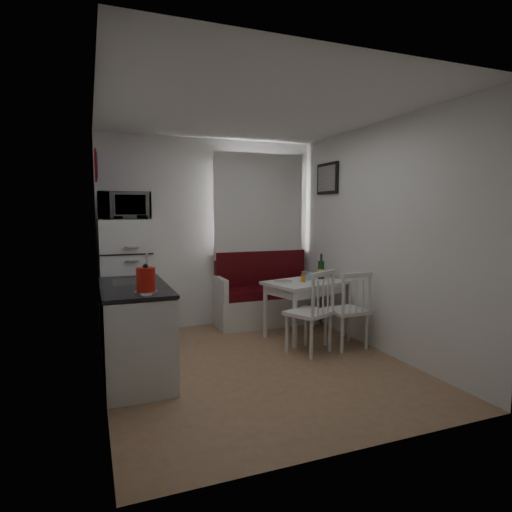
# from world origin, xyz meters

# --- Properties ---
(floor) EXTENTS (3.00, 3.50, 0.02)m
(floor) POSITION_xyz_m (0.00, 0.00, 0.00)
(floor) COLOR #986D51
(floor) RESTS_ON ground
(ceiling) EXTENTS (3.00, 3.50, 0.02)m
(ceiling) POSITION_xyz_m (0.00, 0.00, 2.60)
(ceiling) COLOR white
(ceiling) RESTS_ON wall_back
(wall_back) EXTENTS (3.00, 0.02, 2.60)m
(wall_back) POSITION_xyz_m (0.00, 1.75, 1.30)
(wall_back) COLOR white
(wall_back) RESTS_ON floor
(wall_front) EXTENTS (3.00, 0.02, 2.60)m
(wall_front) POSITION_xyz_m (0.00, -1.75, 1.30)
(wall_front) COLOR white
(wall_front) RESTS_ON floor
(wall_left) EXTENTS (0.02, 3.50, 2.60)m
(wall_left) POSITION_xyz_m (-1.50, 0.00, 1.30)
(wall_left) COLOR white
(wall_left) RESTS_ON floor
(wall_right) EXTENTS (0.02, 3.50, 2.60)m
(wall_right) POSITION_xyz_m (1.50, 0.00, 1.30)
(wall_right) COLOR white
(wall_right) RESTS_ON floor
(window) EXTENTS (1.22, 0.06, 1.47)m
(window) POSITION_xyz_m (0.70, 1.72, 1.62)
(window) COLOR white
(window) RESTS_ON wall_back
(curtain) EXTENTS (1.35, 0.02, 1.50)m
(curtain) POSITION_xyz_m (0.70, 1.65, 1.68)
(curtain) COLOR white
(curtain) RESTS_ON wall_back
(kitchen_counter) EXTENTS (0.62, 1.32, 1.16)m
(kitchen_counter) POSITION_xyz_m (-1.20, 0.16, 0.46)
(kitchen_counter) COLOR white
(kitchen_counter) RESTS_ON floor
(wall_sign) EXTENTS (0.03, 0.40, 0.40)m
(wall_sign) POSITION_xyz_m (-1.47, 1.45, 2.15)
(wall_sign) COLOR #1C30A8
(wall_sign) RESTS_ON wall_left
(picture_frame) EXTENTS (0.04, 0.52, 0.42)m
(picture_frame) POSITION_xyz_m (1.48, 1.10, 2.05)
(picture_frame) COLOR black
(picture_frame) RESTS_ON wall_right
(bench) EXTENTS (1.44, 0.55, 1.03)m
(bench) POSITION_xyz_m (0.73, 1.51, 0.34)
(bench) COLOR white
(bench) RESTS_ON floor
(dining_table) EXTENTS (1.11, 0.91, 0.72)m
(dining_table) POSITION_xyz_m (0.96, 0.74, 0.64)
(dining_table) COLOR white
(dining_table) RESTS_ON floor
(chair_left) EXTENTS (0.59, 0.59, 0.51)m
(chair_left) POSITION_xyz_m (0.71, 0.07, 0.59)
(chair_left) COLOR white
(chair_left) RESTS_ON floor
(chair_right) EXTENTS (0.45, 0.43, 0.49)m
(chair_right) POSITION_xyz_m (1.21, 0.07, 0.56)
(chair_right) COLOR white
(chair_right) RESTS_ON floor
(fridge) EXTENTS (0.60, 0.60, 1.51)m
(fridge) POSITION_xyz_m (-1.18, 1.40, 0.75)
(fridge) COLOR white
(fridge) RESTS_ON floor
(microwave) EXTENTS (0.60, 0.40, 0.33)m
(microwave) POSITION_xyz_m (-1.18, 1.35, 1.67)
(microwave) COLOR white
(microwave) RESTS_ON fridge
(kettle) EXTENTS (0.19, 0.19, 0.26)m
(kettle) POSITION_xyz_m (-1.15, -0.38, 1.03)
(kettle) COLOR red
(kettle) RESTS_ON kitchen_counter
(wine_bottle) EXTENTS (0.08, 0.08, 0.33)m
(wine_bottle) POSITION_xyz_m (1.25, 0.84, 0.89)
(wine_bottle) COLOR #143F1F
(wine_bottle) RESTS_ON dining_table
(drinking_glass_orange) EXTENTS (0.06, 0.06, 0.10)m
(drinking_glass_orange) POSITION_xyz_m (0.91, 0.69, 0.77)
(drinking_glass_orange) COLOR orange
(drinking_glass_orange) RESTS_ON dining_table
(drinking_glass_blue) EXTENTS (0.05, 0.05, 0.09)m
(drinking_glass_blue) POSITION_xyz_m (1.04, 0.79, 0.76)
(drinking_glass_blue) COLOR #8BD1EC
(drinking_glass_blue) RESTS_ON dining_table
(plate) EXTENTS (0.24, 0.24, 0.02)m
(plate) POSITION_xyz_m (0.66, 0.76, 0.73)
(plate) COLOR white
(plate) RESTS_ON dining_table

